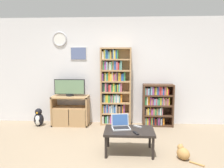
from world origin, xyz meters
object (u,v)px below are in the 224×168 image
tv_stand (71,111)px  bookshelf_short (156,105)px  coffee_table (129,132)px  bookshelf_tall (114,88)px  laptop (121,125)px  remote_near_laptop (136,133)px  cat (183,153)px  penguin_figurine (39,118)px  remote_far_from_laptop (138,126)px  television (70,87)px

tv_stand → bookshelf_short: bookshelf_short is taller
bookshelf_short → coffee_table: (-0.68, -1.56, -0.14)m
bookshelf_tall → laptop: bearing=-82.8°
laptop → remote_near_laptop: (0.26, -0.26, -0.05)m
cat → bookshelf_short: bearing=64.9°
laptop → penguin_figurine: 2.37m
tv_stand → coffee_table: 2.02m
bookshelf_short → coffee_table: bearing=-113.6°
cat → penguin_figurine: bearing=121.9°
cat → penguin_figurine: (-3.02, 1.52, 0.09)m
remote_far_from_laptop → penguin_figurine: (-2.30, 1.17, -0.23)m
tv_stand → remote_near_laptop: tv_stand is taller
penguin_figurine → tv_stand: bearing=9.6°
bookshelf_tall → cat: bookshelf_tall is taller
tv_stand → remote_near_laptop: (1.50, -1.63, 0.06)m
remote_near_laptop → remote_far_from_laptop: 0.34m
coffee_table → remote_far_from_laptop: (0.16, 0.16, 0.06)m
remote_near_laptop → penguin_figurine: bearing=-57.7°
television → remote_far_from_laptop: television is taller
television → remote_far_from_laptop: bearing=-40.1°
television → bookshelf_tall: 1.07m
cat → remote_far_from_laptop: bearing=122.6°
tv_stand → remote_far_from_laptop: tv_stand is taller
remote_near_laptop → remote_far_from_laptop: same height
television → cat: (2.28, -1.67, -0.82)m
bookshelf_tall → cat: bearing=-55.7°
remote_near_laptop → cat: remote_near_laptop is taller
laptop → remote_far_from_laptop: 0.32m
bookshelf_short → laptop: bookshelf_short is taller
bookshelf_tall → laptop: 1.57m
bookshelf_tall → penguin_figurine: 1.96m
television → laptop: television is taller
bookshelf_tall → coffee_table: bearing=-78.0°
bookshelf_short → cat: 1.81m
bookshelf_short → coffee_table: 1.71m
tv_stand → cat: size_ratio=2.15×
remote_far_from_laptop → penguin_figurine: 2.59m
coffee_table → penguin_figurine: bearing=148.2°
penguin_figurine → bookshelf_short: bearing=4.6°
remote_far_from_laptop → coffee_table: bearing=-5.8°
laptop → television: bearing=121.0°
television → bookshelf_short: bearing=2.2°
television → remote_near_laptop: television is taller
bookshelf_short → laptop: 1.69m
tv_stand → bookshelf_tall: 1.20m
bookshelf_tall → tv_stand: bearing=-172.9°
bookshelf_short → laptop: size_ratio=2.80×
bookshelf_tall → remote_near_laptop: 1.88m
bookshelf_tall → remote_far_from_laptop: bookshelf_tall is taller
coffee_table → remote_far_from_laptop: remote_far_from_laptop is taller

